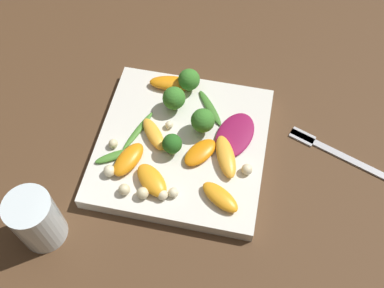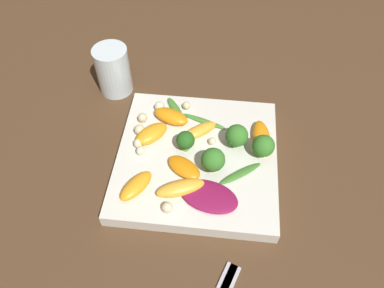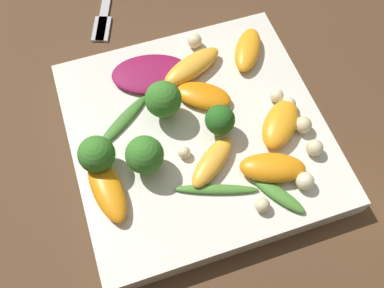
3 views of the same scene
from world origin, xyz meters
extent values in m
plane|color=#4C331E|center=(0.00, 0.00, 0.00)|extent=(2.40, 2.40, 0.00)
cube|color=silver|center=(0.00, 0.00, 0.01)|extent=(0.26, 0.26, 0.02)
cylinder|color=silver|center=(-0.18, 0.17, 0.05)|extent=(0.07, 0.07, 0.10)
cube|color=#B2B2B7|center=(0.04, -0.26, 0.00)|extent=(0.07, 0.18, 0.01)
cube|color=#B2B2B7|center=(0.06, -0.19, 0.00)|extent=(0.03, 0.05, 0.01)
ellipsoid|color=maroon|center=(0.03, -0.08, 0.03)|extent=(0.10, 0.08, 0.01)
ellipsoid|color=orange|center=(-0.09, -0.08, 0.03)|extent=(0.06, 0.07, 0.02)
ellipsoid|color=orange|center=(-0.08, 0.03, 0.04)|extent=(0.07, 0.07, 0.02)
ellipsoid|color=orange|center=(-0.02, -0.03, 0.03)|extent=(0.07, 0.06, 0.01)
ellipsoid|color=orange|center=(0.11, 0.04, 0.03)|extent=(0.04, 0.08, 0.02)
ellipsoid|color=#FCAD33|center=(0.00, 0.05, 0.03)|extent=(0.07, 0.06, 0.02)
ellipsoid|color=orange|center=(-0.05, 0.07, 0.03)|extent=(0.07, 0.05, 0.02)
ellipsoid|color=#FCAD33|center=(-0.02, -0.07, 0.03)|extent=(0.08, 0.05, 0.02)
cylinder|color=#84AD5B|center=(0.03, -0.03, 0.03)|extent=(0.01, 0.01, 0.02)
sphere|color=#387A28|center=(0.03, -0.03, 0.05)|extent=(0.04, 0.04, 0.04)
cylinder|color=#7A9E51|center=(0.11, 0.01, 0.03)|extent=(0.01, 0.01, 0.01)
sphere|color=#387A28|center=(0.11, 0.01, 0.05)|extent=(0.04, 0.04, 0.04)
cylinder|color=#7A9E51|center=(-0.02, 0.01, 0.03)|extent=(0.01, 0.01, 0.01)
sphere|color=#26601E|center=(-0.02, 0.01, 0.05)|extent=(0.03, 0.03, 0.03)
cylinder|color=#7A9E51|center=(0.06, 0.03, 0.03)|extent=(0.01, 0.01, 0.02)
sphere|color=#387A28|center=(0.06, 0.03, 0.05)|extent=(0.04, 0.04, 0.04)
ellipsoid|color=#3D7528|center=(0.07, -0.03, 0.03)|extent=(0.07, 0.06, 0.01)
ellipsoid|color=#47842D|center=(-0.05, 0.10, 0.03)|extent=(0.05, 0.06, 0.01)
ellipsoid|color=#47842D|center=(0.01, 0.07, 0.03)|extent=(0.08, 0.04, 0.01)
sphere|color=beige|center=(-0.10, 0.06, 0.03)|extent=(0.02, 0.02, 0.02)
sphere|color=beige|center=(-0.03, -0.11, 0.03)|extent=(0.02, 0.02, 0.02)
sphere|color=beige|center=(0.02, 0.03, 0.03)|extent=(0.01, 0.01, 0.01)
sphere|color=beige|center=(-0.03, 0.10, 0.03)|extent=(0.01, 0.01, 0.01)
sphere|color=beige|center=(-0.08, 0.09, 0.03)|extent=(0.02, 0.02, 0.02)
sphere|color=beige|center=(-0.09, -0.01, 0.03)|extent=(0.02, 0.02, 0.02)
sphere|color=beige|center=(-0.10, 0.01, 0.03)|extent=(0.02, 0.02, 0.02)
sphere|color=beige|center=(-0.10, 0.04, 0.03)|extent=(0.02, 0.02, 0.02)
camera|label=1|loc=(-0.37, -0.09, 0.63)|focal=42.00mm
camera|label=2|loc=(0.03, -0.37, 0.52)|focal=35.00mm
camera|label=3|loc=(0.08, 0.23, 0.43)|focal=42.00mm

